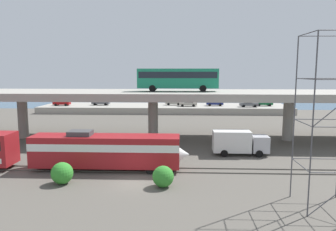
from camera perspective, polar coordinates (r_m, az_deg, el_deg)
name	(u,v)px	position (r m, az deg, el deg)	size (l,w,h in m)	color
ground_plane	(134,183)	(31.11, -5.97, -11.72)	(260.00, 260.00, 0.00)	#565149
rail_strip_near	(139,172)	(34.13, -5.16, -9.83)	(110.00, 0.12, 0.12)	#59544C
rail_strip_far	(141,167)	(35.58, -4.83, -9.08)	(110.00, 0.12, 0.12)	#59544C
train_locomotive	(113,150)	(34.76, -9.64, -5.93)	(16.59, 3.04, 4.18)	maroon
highway_overpass	(153,96)	(49.35, -2.67, 3.43)	(96.00, 12.68, 7.37)	#9E998E
transit_bus_on_overpass	(178,78)	(48.94, 1.71, 6.67)	(12.00, 2.68, 3.40)	#197A56
service_truck_west	(239,142)	(41.43, 12.30, -4.57)	(6.80, 2.46, 3.04)	#B7B7BC
scaffolding_tower	(329,117)	(26.85, 26.45, -0.23)	(3.82, 3.82, 13.14)	#47474C
pier_parking_lot	(165,108)	(84.66, -0.51, 1.28)	(63.30, 13.68, 1.62)	#9E998E
parked_car_0	(101,102)	(86.68, -11.75, 2.32)	(4.55, 1.98, 1.50)	#515459
parked_car_1	(215,103)	(83.93, 8.18, 2.23)	(4.27, 1.86, 1.50)	navy
parked_car_2	(174,102)	(84.88, 1.01, 2.36)	(4.20, 1.83, 1.50)	#9E998C
parked_car_3	(264,103)	(86.26, 16.45, 2.14)	(4.31, 1.88, 1.50)	#0C4C26
parked_car_4	(62,103)	(87.72, -18.14, 2.16)	(4.21, 1.88, 1.50)	maroon
parked_car_5	(249,104)	(82.79, 13.97, 2.00)	(4.46, 1.96, 1.50)	#515459
parked_car_6	(188,103)	(81.74, 3.56, 2.15)	(4.47, 2.00, 1.50)	#9E998C
harbor_water	(169,103)	(107.60, 0.13, 2.23)	(140.00, 36.00, 0.01)	#385B7A
shrub_left	(62,173)	(32.00, -18.12, -9.61)	(2.03, 2.03, 2.03)	#31872B
shrub_right	(163,177)	(29.66, -0.87, -10.68)	(1.94, 1.94, 1.94)	#31822B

